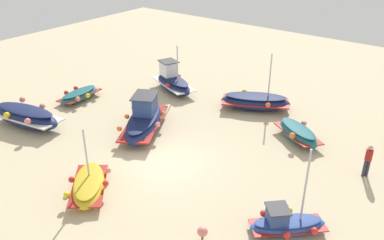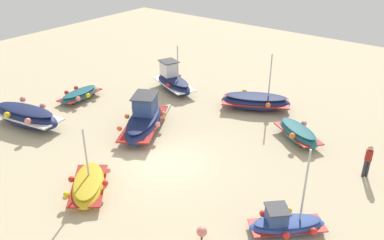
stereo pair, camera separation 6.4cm
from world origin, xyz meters
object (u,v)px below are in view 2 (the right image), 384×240
at_px(fishing_boat_0, 144,120).
at_px(fishing_boat_2, 286,224).
at_px(fishing_boat_6, 26,116).
at_px(fishing_boat_7, 80,95).
at_px(person_walking, 368,159).
at_px(fishing_boat_4, 89,185).
at_px(fishing_boat_1, 173,82).
at_px(mooring_buoy_0, 202,232).
at_px(fishing_boat_8, 256,101).
at_px(fishing_boat_3, 298,133).

height_order(fishing_boat_0, fishing_boat_2, fishing_boat_2).
xyz_separation_m(fishing_boat_0, fishing_boat_6, (5.82, 3.71, -0.05)).
xyz_separation_m(fishing_boat_6, fishing_boat_7, (0.58, -4.28, -0.28)).
bearing_deg(person_walking, fishing_boat_4, -86.78).
bearing_deg(fishing_boat_1, person_walking, -168.87).
bearing_deg(fishing_boat_0, fishing_boat_6, 94.47).
bearing_deg(mooring_buoy_0, fishing_boat_8, -70.16).
xyz_separation_m(fishing_boat_8, mooring_buoy_0, (-4.12, 11.43, -0.16)).
distance_m(fishing_boat_0, fishing_boat_1, 6.04).
distance_m(fishing_boat_4, fishing_boat_8, 12.18).
height_order(fishing_boat_1, fishing_boat_7, fishing_boat_1).
relative_size(fishing_boat_3, fishing_boat_4, 0.99).
bearing_deg(person_walking, fishing_boat_8, -153.13).
relative_size(fishing_boat_1, fishing_boat_3, 1.25).
bearing_deg(fishing_boat_3, fishing_boat_1, 24.61).
xyz_separation_m(fishing_boat_3, fishing_boat_8, (3.83, -2.16, 0.08)).
relative_size(fishing_boat_4, person_walking, 2.01).
xyz_separation_m(person_walking, mooring_buoy_0, (3.67, 8.00, -0.60)).
distance_m(fishing_boat_7, person_walking, 17.96).
bearing_deg(fishing_boat_1, fishing_boat_8, -150.23).
height_order(fishing_boat_4, fishing_boat_8, fishing_boat_8).
bearing_deg(fishing_boat_7, fishing_boat_8, 114.22).
xyz_separation_m(fishing_boat_6, person_walking, (-17.22, -6.66, 0.33)).
height_order(fishing_boat_6, fishing_boat_8, fishing_boat_8).
xyz_separation_m(fishing_boat_7, fishing_boat_8, (-10.00, -5.82, 0.17)).
bearing_deg(person_walking, fishing_boat_1, -139.89).
relative_size(fishing_boat_1, fishing_boat_7, 1.29).
relative_size(fishing_boat_6, fishing_boat_7, 1.50).
distance_m(fishing_boat_2, fishing_boat_6, 15.91).
bearing_deg(fishing_boat_2, fishing_boat_1, -77.41).
xyz_separation_m(fishing_boat_4, mooring_buoy_0, (-5.73, -0.65, -0.01)).
height_order(fishing_boat_2, fishing_boat_3, fishing_boat_2).
distance_m(fishing_boat_0, fishing_boat_8, 7.33).
distance_m(fishing_boat_0, fishing_boat_2, 10.43).
height_order(fishing_boat_0, mooring_buoy_0, fishing_boat_0).
distance_m(fishing_boat_6, person_walking, 18.46).
height_order(fishing_boat_6, fishing_boat_7, fishing_boat_6).
bearing_deg(mooring_buoy_0, fishing_boat_4, 6.44).
bearing_deg(fishing_boat_4, fishing_boat_2, 67.29).
xyz_separation_m(fishing_boat_3, person_walking, (-3.97, 1.27, 0.52)).
relative_size(fishing_boat_2, person_walking, 2.23).
xyz_separation_m(fishing_boat_4, fishing_boat_7, (8.40, -6.25, -0.02)).
bearing_deg(fishing_boat_1, fishing_boat_0, 135.55).
xyz_separation_m(fishing_boat_1, fishing_boat_8, (-6.04, -0.86, -0.16)).
xyz_separation_m(fishing_boat_2, fishing_boat_3, (2.63, -6.98, 0.05)).
height_order(fishing_boat_2, fishing_boat_6, fishing_boat_2).
height_order(fishing_boat_8, mooring_buoy_0, fishing_boat_8).
height_order(fishing_boat_3, fishing_boat_6, fishing_boat_6).
height_order(fishing_boat_0, fishing_boat_1, fishing_boat_1).
height_order(fishing_boat_2, fishing_boat_7, fishing_boat_2).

